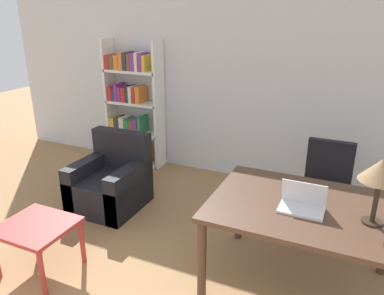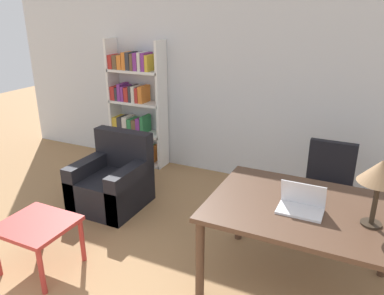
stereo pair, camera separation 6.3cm
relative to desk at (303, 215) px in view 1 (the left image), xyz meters
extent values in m
cube|color=silver|center=(-0.90, 1.97, 0.67)|extent=(8.00, 0.06, 2.70)
cube|color=#4C3323|center=(0.00, 0.00, 0.07)|extent=(1.45, 1.08, 0.04)
cylinder|color=#4C3323|center=(-0.66, -0.48, -0.31)|extent=(0.07, 0.07, 0.73)
cylinder|color=#4C3323|center=(-0.66, 0.48, -0.31)|extent=(0.07, 0.07, 0.73)
cube|color=silver|center=(-0.01, -0.10, 0.10)|extent=(0.33, 0.21, 0.02)
cube|color=silver|center=(-0.01, -0.03, 0.21)|extent=(0.33, 0.08, 0.20)
cube|color=navy|center=(-0.01, -0.02, 0.21)|extent=(0.30, 0.06, 0.18)
cylinder|color=#2D2319|center=(0.48, -0.06, 0.10)|extent=(0.14, 0.14, 0.01)
cylinder|color=#2D2319|center=(0.48, -0.06, 0.27)|extent=(0.04, 0.04, 0.32)
cone|color=#93704C|center=(0.48, -0.06, 0.50)|extent=(0.29, 0.29, 0.16)
cylinder|color=black|center=(0.09, 0.98, -0.66)|extent=(0.57, 0.57, 0.04)
cylinder|color=#262626|center=(0.09, 0.98, -0.47)|extent=(0.06, 0.06, 0.33)
cube|color=black|center=(0.09, 0.98, -0.26)|extent=(0.49, 0.49, 0.10)
cube|color=black|center=(0.09, 1.19, 0.02)|extent=(0.47, 0.08, 0.47)
cube|color=#B2332D|center=(-2.11, -0.73, -0.23)|extent=(0.60, 0.55, 0.04)
cylinder|color=#B2332D|center=(-1.84, -0.97, -0.46)|extent=(0.04, 0.04, 0.43)
cylinder|color=#B2332D|center=(-2.38, -0.49, -0.46)|extent=(0.04, 0.04, 0.43)
cylinder|color=#B2332D|center=(-1.84, -0.49, -0.46)|extent=(0.04, 0.04, 0.43)
cube|color=black|center=(-2.24, 0.47, -0.48)|extent=(0.74, 0.77, 0.39)
cube|color=black|center=(-2.24, 0.77, -0.06)|extent=(0.74, 0.16, 0.46)
cube|color=black|center=(-2.53, 0.47, -0.40)|extent=(0.16, 0.77, 0.55)
cube|color=black|center=(-1.95, 0.47, -0.40)|extent=(0.16, 0.77, 0.55)
cube|color=white|center=(-3.10, 1.78, 0.23)|extent=(0.04, 0.28, 1.82)
cube|color=white|center=(-2.28, 1.78, 0.23)|extent=(0.04, 0.28, 1.82)
cube|color=white|center=(-2.69, 1.78, -0.66)|extent=(0.82, 0.28, 0.04)
cube|color=#2D7F47|center=(-3.05, 1.78, -0.52)|extent=(0.07, 0.24, 0.24)
cube|color=orange|center=(-2.98, 1.78, -0.51)|extent=(0.07, 0.24, 0.26)
cube|color=orange|center=(-2.89, 1.78, -0.54)|extent=(0.09, 0.24, 0.20)
cube|color=#2D7F47|center=(-2.80, 1.78, -0.54)|extent=(0.07, 0.24, 0.20)
cube|color=silver|center=(-2.73, 1.78, -0.51)|extent=(0.07, 0.24, 0.26)
cube|color=#B72D28|center=(-2.65, 1.78, -0.53)|extent=(0.07, 0.24, 0.23)
cube|color=silver|center=(-2.58, 1.78, -0.54)|extent=(0.05, 0.24, 0.21)
cube|color=#2D7F47|center=(-2.52, 1.78, -0.52)|extent=(0.07, 0.24, 0.25)
cube|color=orange|center=(-2.45, 1.78, -0.52)|extent=(0.05, 0.24, 0.24)
cube|color=white|center=(-2.69, 1.78, -0.21)|extent=(0.82, 0.28, 0.04)
cube|color=gold|center=(-3.04, 1.78, -0.09)|extent=(0.08, 0.24, 0.19)
cube|color=#333338|center=(-2.96, 1.78, -0.09)|extent=(0.08, 0.24, 0.20)
cube|color=silver|center=(-2.87, 1.78, -0.08)|extent=(0.08, 0.24, 0.21)
cube|color=#2D7F47|center=(-2.78, 1.78, -0.09)|extent=(0.07, 0.24, 0.19)
cube|color=brown|center=(-2.71, 1.78, -0.09)|extent=(0.07, 0.24, 0.19)
cube|color=#7F338C|center=(-2.63, 1.78, -0.08)|extent=(0.07, 0.24, 0.22)
cube|color=#2D7F47|center=(-2.57, 1.78, -0.06)|extent=(0.05, 0.24, 0.26)
cube|color=white|center=(-2.69, 1.78, 0.25)|extent=(0.82, 0.28, 0.04)
cube|color=#B72D28|center=(-3.04, 1.78, 0.37)|extent=(0.08, 0.24, 0.20)
cube|color=#333338|center=(-2.98, 1.78, 0.36)|extent=(0.04, 0.24, 0.19)
cube|color=#7F338C|center=(-2.93, 1.78, 0.39)|extent=(0.05, 0.24, 0.25)
cube|color=#7F338C|center=(-2.87, 1.78, 0.37)|extent=(0.04, 0.24, 0.21)
cube|color=#B72D28|center=(-2.81, 1.78, 0.37)|extent=(0.07, 0.24, 0.20)
cube|color=#333338|center=(-2.74, 1.78, 0.38)|extent=(0.04, 0.24, 0.23)
cube|color=silver|center=(-2.69, 1.78, 0.38)|extent=(0.05, 0.24, 0.23)
cube|color=#B72D28|center=(-2.63, 1.78, 0.37)|extent=(0.05, 0.24, 0.21)
cube|color=orange|center=(-2.57, 1.78, 0.39)|extent=(0.06, 0.24, 0.24)
cube|color=white|center=(-2.69, 1.78, 0.70)|extent=(0.82, 0.28, 0.04)
cube|color=#B72D28|center=(-3.05, 1.78, 0.82)|extent=(0.07, 0.24, 0.20)
cube|color=brown|center=(-2.97, 1.78, 0.82)|extent=(0.07, 0.24, 0.19)
cube|color=orange|center=(-2.89, 1.78, 0.82)|extent=(0.07, 0.24, 0.20)
cube|color=orange|center=(-2.82, 1.78, 0.84)|extent=(0.06, 0.24, 0.24)
cube|color=#333338|center=(-2.75, 1.78, 0.84)|extent=(0.06, 0.24, 0.24)
cube|color=brown|center=(-2.69, 1.78, 0.84)|extent=(0.05, 0.24, 0.23)
cube|color=#7F338C|center=(-2.63, 1.78, 0.84)|extent=(0.06, 0.24, 0.24)
cube|color=silver|center=(-2.56, 1.78, 0.85)|extent=(0.05, 0.24, 0.25)
cube|color=#7F338C|center=(-2.50, 1.78, 0.84)|extent=(0.06, 0.24, 0.25)
cube|color=gold|center=(-2.44, 1.78, 0.83)|extent=(0.05, 0.24, 0.22)
camera|label=1|loc=(0.26, -2.71, 1.53)|focal=35.00mm
camera|label=2|loc=(0.32, -2.68, 1.53)|focal=35.00mm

